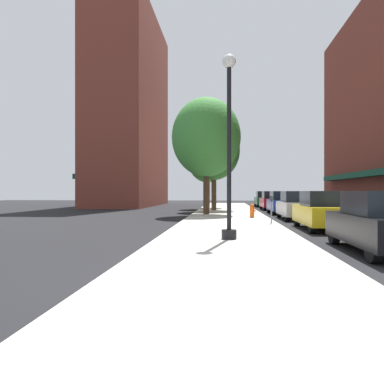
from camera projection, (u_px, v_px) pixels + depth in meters
The scene contains 15 objects.
ground_plane at pixel (291, 217), 24.27m from camera, with size 90.00×90.00×0.00m, color black.
sidewalk_slab at pixel (227, 215), 25.61m from camera, with size 4.80×50.00×0.12m, color #B7B2A8.
building_far_background at pixel (130, 112), 44.46m from camera, with size 6.80×18.00×21.62m.
lamppost at pixel (229, 143), 12.33m from camera, with size 0.48×0.48×5.90m.
fire_hydrant at pixel (252, 211), 22.47m from camera, with size 0.33×0.26×0.79m.
parking_meter_near at pixel (271, 206), 18.39m from camera, with size 0.14×0.09×1.31m.
tree_near at pixel (206, 137), 25.93m from camera, with size 4.62×4.62×7.83m.
tree_mid at pixel (214, 151), 31.34m from camera, with size 4.20×4.20×7.27m.
tree_far at pixel (208, 160), 36.01m from camera, with size 3.74×3.74×6.65m.
car_black at pixel (381, 223), 10.28m from camera, with size 1.80×4.30×1.66m.
car_yellow at pixel (323, 211), 16.49m from camera, with size 1.80×4.30×1.66m.
car_silver at pixel (297, 206), 22.49m from camera, with size 1.80×4.30×1.66m.
car_blue at pixel (282, 203), 28.16m from camera, with size 1.80×4.30×1.66m.
car_red at pixel (272, 201), 34.42m from camera, with size 1.80×4.30×1.66m.
car_green at pixel (264, 199), 41.22m from camera, with size 1.80×4.30×1.66m.
Camera 1 is at (-0.15, -6.71, 1.64)m, focal length 36.18 mm.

